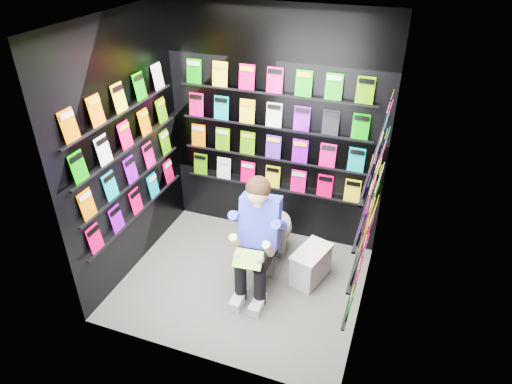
% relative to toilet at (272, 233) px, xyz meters
% --- Properties ---
extents(floor, '(2.40, 2.40, 0.00)m').
position_rel_toilet_xyz_m(floor, '(-0.18, -0.45, -0.37)').
color(floor, '#595957').
rests_on(floor, ground).
extents(ceiling, '(2.40, 2.40, 0.00)m').
position_rel_toilet_xyz_m(ceiling, '(-0.18, -0.45, 2.23)').
color(ceiling, white).
rests_on(ceiling, floor).
extents(wall_back, '(2.40, 0.04, 2.60)m').
position_rel_toilet_xyz_m(wall_back, '(-0.18, 0.55, 0.93)').
color(wall_back, black).
rests_on(wall_back, floor).
extents(wall_front, '(2.40, 0.04, 2.60)m').
position_rel_toilet_xyz_m(wall_front, '(-0.18, -1.45, 0.93)').
color(wall_front, black).
rests_on(wall_front, floor).
extents(wall_left, '(0.04, 2.00, 2.60)m').
position_rel_toilet_xyz_m(wall_left, '(-1.38, -0.45, 0.93)').
color(wall_left, black).
rests_on(wall_left, floor).
extents(wall_right, '(0.04, 2.00, 2.60)m').
position_rel_toilet_xyz_m(wall_right, '(1.02, -0.45, 0.93)').
color(wall_right, black).
rests_on(wall_right, floor).
extents(comics_back, '(2.10, 0.06, 1.37)m').
position_rel_toilet_xyz_m(comics_back, '(-0.18, 0.52, 0.94)').
color(comics_back, '#E50059').
rests_on(comics_back, wall_back).
extents(comics_left, '(0.06, 1.70, 1.37)m').
position_rel_toilet_xyz_m(comics_left, '(-1.35, -0.45, 0.94)').
color(comics_left, '#E50059').
rests_on(comics_left, wall_left).
extents(comics_right, '(0.06, 1.70, 1.37)m').
position_rel_toilet_xyz_m(comics_right, '(0.99, -0.45, 0.94)').
color(comics_right, '#E50059').
rests_on(comics_right, wall_right).
extents(toilet, '(0.49, 0.79, 0.73)m').
position_rel_toilet_xyz_m(toilet, '(0.00, 0.00, 0.00)').
color(toilet, white).
rests_on(toilet, floor).
extents(longbox, '(0.36, 0.50, 0.34)m').
position_rel_toilet_xyz_m(longbox, '(0.47, -0.15, -0.20)').
color(longbox, white).
rests_on(longbox, floor).
extents(longbox_lid, '(0.39, 0.53, 0.03)m').
position_rel_toilet_xyz_m(longbox_lid, '(0.47, -0.15, -0.02)').
color(longbox_lid, white).
rests_on(longbox_lid, longbox).
extents(reader, '(0.59, 0.81, 1.39)m').
position_rel_toilet_xyz_m(reader, '(0.00, -0.38, 0.40)').
color(reader, '#2830E2').
rests_on(reader, toilet).
extents(held_comic, '(0.28, 0.18, 0.11)m').
position_rel_toilet_xyz_m(held_comic, '(0.00, -0.73, 0.21)').
color(held_comic, green).
rests_on(held_comic, reader).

